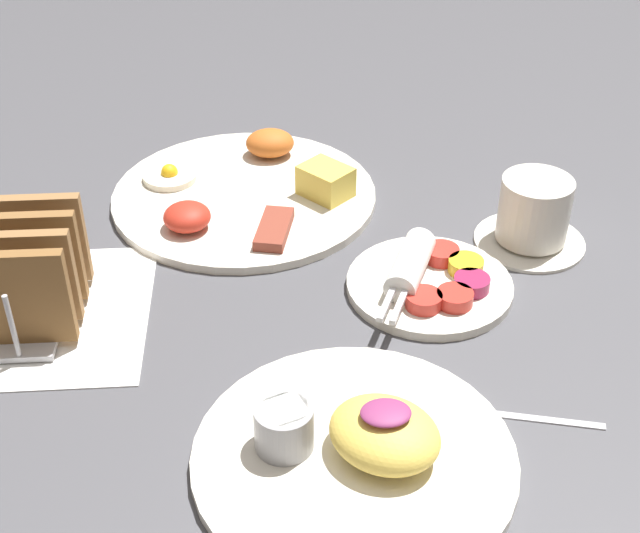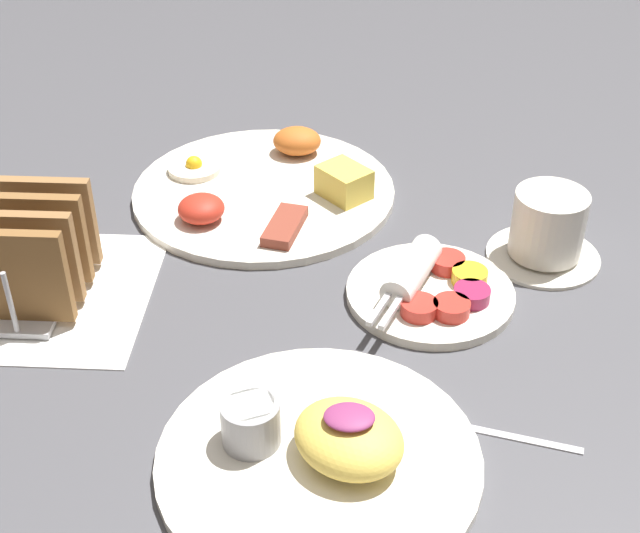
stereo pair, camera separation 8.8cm
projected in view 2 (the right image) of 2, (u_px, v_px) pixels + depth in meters
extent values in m
plane|color=#47474C|center=(275.00, 306.00, 0.88)|extent=(3.00, 3.00, 0.00)
cube|color=white|center=(42.00, 293.00, 0.90)|extent=(0.22, 0.22, 0.00)
cylinder|color=silver|center=(264.00, 192.00, 1.05)|extent=(0.31, 0.31, 0.01)
cube|color=#E5C64C|center=(344.00, 182.00, 1.03)|extent=(0.07, 0.07, 0.04)
ellipsoid|color=#C66023|center=(295.00, 141.00, 1.11)|extent=(0.06, 0.05, 0.03)
cylinder|color=#F4EACC|center=(194.00, 168.00, 1.08)|extent=(0.06, 0.06, 0.01)
sphere|color=yellow|center=(194.00, 164.00, 1.08)|extent=(0.02, 0.02, 0.02)
ellipsoid|color=red|center=(201.00, 209.00, 0.98)|extent=(0.05, 0.05, 0.03)
cube|color=brown|center=(281.00, 226.00, 0.97)|extent=(0.05, 0.08, 0.01)
cylinder|color=silver|center=(430.00, 293.00, 0.89)|extent=(0.17, 0.17, 0.01)
cylinder|color=red|center=(419.00, 308.00, 0.85)|extent=(0.04, 0.04, 0.01)
cylinder|color=red|center=(451.00, 308.00, 0.85)|extent=(0.04, 0.04, 0.01)
cylinder|color=#99234C|center=(472.00, 295.00, 0.87)|extent=(0.04, 0.04, 0.01)
cylinder|color=gold|center=(470.00, 276.00, 0.89)|extent=(0.04, 0.04, 0.01)
cylinder|color=red|center=(447.00, 263.00, 0.91)|extent=(0.04, 0.04, 0.01)
cylinder|color=white|center=(412.00, 271.00, 0.88)|extent=(0.06, 0.10, 0.03)
cube|color=silver|center=(391.00, 313.00, 0.83)|extent=(0.02, 0.05, 0.00)
cube|color=silver|center=(379.00, 309.00, 0.83)|extent=(0.02, 0.05, 0.00)
cylinder|color=silver|center=(319.00, 459.00, 0.71)|extent=(0.26, 0.26, 0.01)
ellipsoid|color=#EAC651|center=(349.00, 438.00, 0.69)|extent=(0.12, 0.12, 0.04)
ellipsoid|color=#8C3366|center=(349.00, 417.00, 0.68)|extent=(0.04, 0.03, 0.01)
cylinder|color=#99999E|center=(246.00, 422.00, 0.71)|extent=(0.05, 0.05, 0.04)
cylinder|color=white|center=(245.00, 408.00, 0.70)|extent=(0.04, 0.04, 0.01)
cube|color=#B7B7BC|center=(41.00, 289.00, 0.89)|extent=(0.06, 0.15, 0.01)
cube|color=brown|center=(15.00, 276.00, 0.82)|extent=(0.10, 0.01, 0.10)
cube|color=olive|center=(26.00, 256.00, 0.85)|extent=(0.10, 0.01, 0.10)
cube|color=brown|center=(37.00, 238.00, 0.88)|extent=(0.10, 0.01, 0.10)
cube|color=olive|center=(47.00, 221.00, 0.90)|extent=(0.10, 0.01, 0.10)
cylinder|color=#B7B7BC|center=(10.00, 303.00, 0.81)|extent=(0.01, 0.01, 0.07)
cylinder|color=#B7B7BC|center=(55.00, 221.00, 0.93)|extent=(0.01, 0.01, 0.07)
cylinder|color=silver|center=(543.00, 255.00, 0.95)|extent=(0.12, 0.12, 0.01)
cylinder|color=silver|center=(548.00, 224.00, 0.92)|extent=(0.08, 0.08, 0.07)
cylinder|color=#381E0F|center=(553.00, 199.00, 0.91)|extent=(0.06, 0.06, 0.01)
cube|color=silver|center=(516.00, 436.00, 0.73)|extent=(0.11, 0.03, 0.00)
ellipsoid|color=silver|center=(438.00, 419.00, 0.75)|extent=(0.02, 0.02, 0.01)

